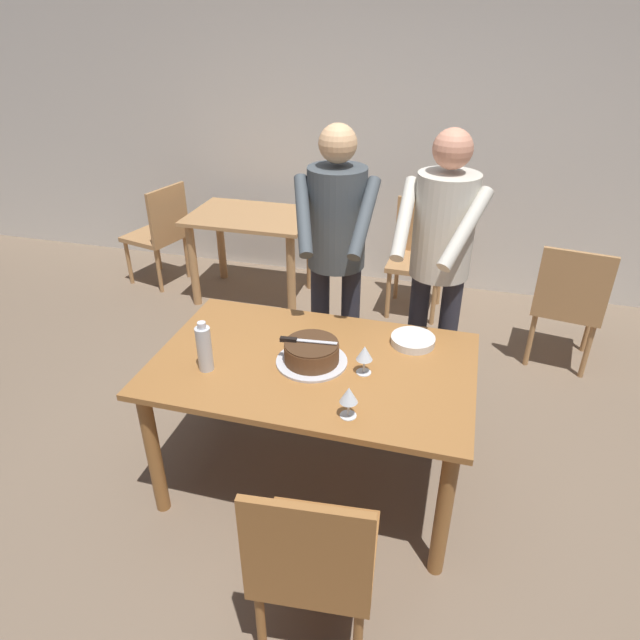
{
  "coord_description": "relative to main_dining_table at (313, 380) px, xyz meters",
  "views": [
    {
      "loc": [
        0.61,
        -2.11,
        2.23
      ],
      "look_at": [
        -0.01,
        0.14,
        0.9
      ],
      "focal_mm": 31.16,
      "sensor_mm": 36.0,
      "label": 1
    }
  ],
  "objects": [
    {
      "name": "ground_plane",
      "position": [
        0.0,
        0.0,
        -0.64
      ],
      "size": [
        14.0,
        14.0,
        0.0
      ],
      "primitive_type": "plane",
      "color": "#7A6651"
    },
    {
      "name": "back_wall",
      "position": [
        0.0,
        2.65,
        0.71
      ],
      "size": [
        10.0,
        0.12,
        2.7
      ],
      "primitive_type": "cube",
      "color": "silver",
      "rests_on": "ground_plane"
    },
    {
      "name": "main_dining_table",
      "position": [
        0.0,
        0.0,
        0.0
      ],
      "size": [
        1.52,
        0.95,
        0.75
      ],
      "color": "#9E6633",
      "rests_on": "ground_plane"
    },
    {
      "name": "cake_on_platter",
      "position": [
        -0.01,
        -0.01,
        0.16
      ],
      "size": [
        0.34,
        0.34,
        0.11
      ],
      "color": "silver",
      "rests_on": "main_dining_table"
    },
    {
      "name": "cake_knife",
      "position": [
        -0.08,
        -0.01,
        0.22
      ],
      "size": [
        0.27,
        0.05,
        0.02
      ],
      "color": "silver",
      "rests_on": "cake_on_platter"
    },
    {
      "name": "plate_stack",
      "position": [
        0.44,
        0.29,
        0.13
      ],
      "size": [
        0.22,
        0.22,
        0.04
      ],
      "color": "white",
      "rests_on": "main_dining_table"
    },
    {
      "name": "wine_glass_near",
      "position": [
        0.25,
        -0.35,
        0.21
      ],
      "size": [
        0.08,
        0.08,
        0.14
      ],
      "color": "silver",
      "rests_on": "main_dining_table"
    },
    {
      "name": "wine_glass_far",
      "position": [
        0.25,
        -0.02,
        0.21
      ],
      "size": [
        0.08,
        0.08,
        0.14
      ],
      "color": "silver",
      "rests_on": "main_dining_table"
    },
    {
      "name": "water_bottle",
      "position": [
        -0.46,
        -0.19,
        0.22
      ],
      "size": [
        0.07,
        0.07,
        0.25
      ],
      "color": "silver",
      "rests_on": "main_dining_table"
    },
    {
      "name": "person_cutting_cake",
      "position": [
        -0.06,
        0.69,
        0.43
      ],
      "size": [
        0.46,
        0.57,
        1.72
      ],
      "color": "#2D2D38",
      "rests_on": "ground_plane"
    },
    {
      "name": "person_standing_beside",
      "position": [
        0.51,
        0.72,
        0.43
      ],
      "size": [
        0.46,
        0.58,
        1.72
      ],
      "color": "#2D2D38",
      "rests_on": "ground_plane"
    },
    {
      "name": "chair_near_side",
      "position": [
        0.24,
        -0.85,
        -0.15
      ],
      "size": [
        0.48,
        0.48,
        0.9
      ],
      "color": "#9E6633",
      "rests_on": "ground_plane"
    },
    {
      "name": "background_table",
      "position": [
        -1.09,
        1.95,
        -0.07
      ],
      "size": [
        1.0,
        0.7,
        0.74
      ],
      "color": "tan",
      "rests_on": "ground_plane"
    },
    {
      "name": "background_chair_0",
      "position": [
        1.35,
        1.52,
        -0.15
      ],
      "size": [
        0.5,
        0.5,
        0.9
      ],
      "color": "tan",
      "rests_on": "ground_plane"
    },
    {
      "name": "background_chair_1",
      "position": [
        0.29,
        2.11,
        -0.15
      ],
      "size": [
        0.46,
        0.46,
        0.9
      ],
      "color": "tan",
      "rests_on": "ground_plane"
    },
    {
      "name": "background_chair_2",
      "position": [
        -1.98,
        2.0,
        -0.15
      ],
      "size": [
        0.53,
        0.53,
        0.9
      ],
      "color": "tan",
      "rests_on": "ground_plane"
    }
  ]
}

